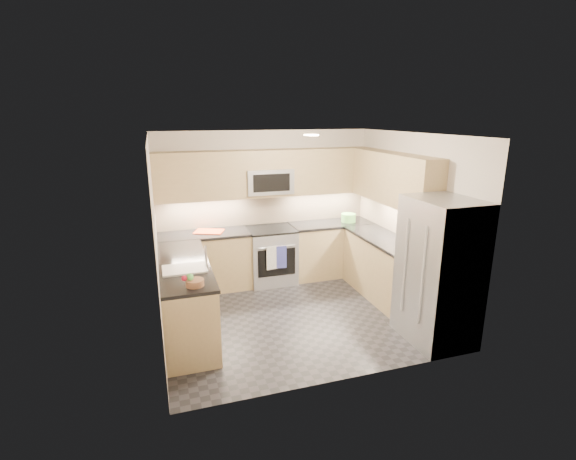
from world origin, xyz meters
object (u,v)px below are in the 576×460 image
object	(u,v)px
gas_range	(271,256)
cutting_board	(209,231)
refrigerator	(439,271)
utensil_bowl	(348,218)
microwave	(268,181)
fruit_basket	(195,283)

from	to	relation	value
gas_range	cutting_board	distance (m)	1.12
gas_range	cutting_board	size ratio (longest dim) A/B	2.06
refrigerator	utensil_bowl	distance (m)	2.42
microwave	fruit_basket	world-z (taller)	microwave
fruit_basket	refrigerator	bearing A→B (deg)	-7.11
gas_range	refrigerator	world-z (taller)	refrigerator
fruit_basket	microwave	bearing A→B (deg)	56.87
gas_range	utensil_bowl	distance (m)	1.50
microwave	fruit_basket	bearing A→B (deg)	-123.13
gas_range	cutting_board	xyz separation A→B (m)	(-1.00, 0.07, 0.49)
refrigerator	microwave	bearing A→B (deg)	119.62
utensil_bowl	cutting_board	xyz separation A→B (m)	(-2.40, 0.08, -0.06)
refrigerator	utensil_bowl	xyz separation A→B (m)	(-0.05, 2.41, 0.11)
cutting_board	refrigerator	bearing A→B (deg)	-45.54
refrigerator	fruit_basket	bearing A→B (deg)	172.89
utensil_bowl	fruit_basket	bearing A→B (deg)	-144.00
cutting_board	gas_range	bearing A→B (deg)	-4.18
refrigerator	utensil_bowl	size ratio (longest dim) A/B	7.24
refrigerator	cutting_board	bearing A→B (deg)	134.46
cutting_board	fruit_basket	bearing A→B (deg)	-101.31
microwave	refrigerator	xyz separation A→B (m)	(1.45, -2.55, -0.80)
gas_range	microwave	bearing A→B (deg)	90.00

